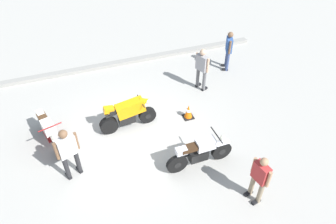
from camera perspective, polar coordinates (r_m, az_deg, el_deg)
ground_plane at (r=10.35m, az=-6.69°, el=-4.66°), size 40.00×40.00×0.00m
curb_edge at (r=13.92m, az=-11.57°, el=8.35°), size 14.00×0.30×0.15m
motorcycle_cream_vintage at (r=10.47m, az=-21.00°, el=-3.35°), size 0.81×1.92×1.07m
motorcycle_silver_cruiser at (r=9.16m, az=5.83°, el=-7.41°), size 2.09×0.70×1.09m
motorcycle_orange_sportbike at (r=10.34m, az=-7.35°, el=-0.26°), size 1.96×0.70×1.14m
person_in_blue_shirt at (r=13.35m, az=11.08°, el=11.41°), size 0.45×0.64×1.69m
person_in_red_shirt at (r=8.42m, az=16.48°, el=-11.38°), size 0.37×0.63×1.58m
person_in_gray_shirt at (r=11.89m, az=6.26°, el=8.27°), size 0.45×0.65×1.74m
person_in_white_shirt at (r=8.89m, az=-17.91°, el=-6.78°), size 0.66×0.45×1.78m
traffic_cone at (r=10.87m, az=3.77°, el=0.09°), size 0.36×0.36×0.53m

